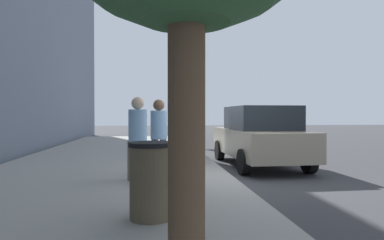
{
  "coord_description": "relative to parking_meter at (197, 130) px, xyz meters",
  "views": [
    {
      "loc": [
        -7.74,
        1.76,
        1.52
      ],
      "look_at": [
        0.79,
        0.78,
        1.39
      ],
      "focal_mm": 31.17,
      "sensor_mm": 36.0,
      "label": 1
    }
  ],
  "objects": [
    {
      "name": "sidewalk_slab",
      "position": [
        -0.13,
        2.27,
        -1.09
      ],
      "size": [
        28.0,
        6.0,
        0.15
      ],
      "primitive_type": "cube",
      "color": "gray",
      "rests_on": "ground_plane"
    },
    {
      "name": "trash_bin",
      "position": [
        -3.45,
        1.07,
        -0.51
      ],
      "size": [
        0.59,
        0.59,
        1.01
      ],
      "color": "brown",
      "rests_on": "sidewalk_slab"
    },
    {
      "name": "traffic_signal",
      "position": [
        9.76,
        0.04,
        1.41
      ],
      "size": [
        0.24,
        0.44,
        3.6
      ],
      "color": "black",
      "rests_on": "sidewalk_slab"
    },
    {
      "name": "ground_plane",
      "position": [
        -0.13,
        -0.73,
        -1.17
      ],
      "size": [
        80.0,
        80.0,
        0.0
      ],
      "primitive_type": "plane",
      "color": "#38383A",
      "rests_on": "ground"
    },
    {
      "name": "pedestrian_bystander",
      "position": [
        -0.95,
        1.36,
        0.01
      ],
      "size": [
        0.39,
        0.44,
        1.74
      ],
      "rotation": [
        0.0,
        0.0,
        -0.68
      ],
      "color": "#726656",
      "rests_on": "sidewalk_slab"
    },
    {
      "name": "parked_sedan_near",
      "position": [
        1.72,
        -2.08,
        -0.27
      ],
      "size": [
        4.44,
        2.04,
        1.77
      ],
      "color": "gray",
      "rests_on": "ground_plane"
    },
    {
      "name": "parking_meter",
      "position": [
        0.0,
        0.0,
        0.0
      ],
      "size": [
        0.36,
        0.12,
        1.41
      ],
      "color": "gray",
      "rests_on": "sidewalk_slab"
    },
    {
      "name": "pedestrian_at_meter",
      "position": [
        -0.25,
        0.92,
        -0.01
      ],
      "size": [
        0.47,
        0.38,
        1.72
      ],
      "rotation": [
        0.0,
        0.0,
        -1.04
      ],
      "color": "#47474C",
      "rests_on": "sidewalk_slab"
    }
  ]
}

